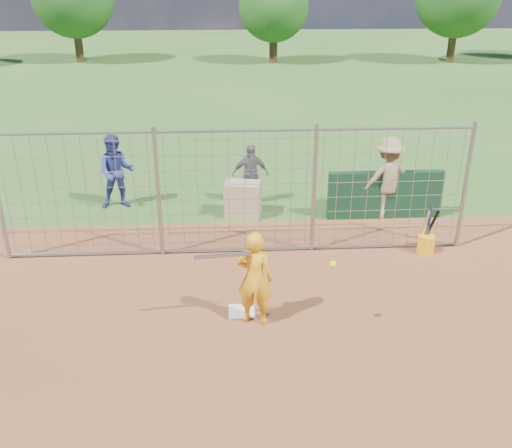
{
  "coord_description": "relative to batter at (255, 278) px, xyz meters",
  "views": [
    {
      "loc": [
        -0.25,
        -8.28,
        5.19
      ],
      "look_at": [
        0.3,
        0.8,
        1.15
      ],
      "focal_mm": 40.0,
      "sensor_mm": 36.0,
      "label": 1
    }
  ],
  "objects": [
    {
      "name": "home_plate",
      "position": [
        -0.2,
        0.3,
        -0.79
      ],
      "size": [
        0.43,
        0.43,
        0.02
      ],
      "primitive_type": "cube",
      "color": "silver",
      "rests_on": "ground"
    },
    {
      "name": "infield_dirt",
      "position": [
        -0.2,
        -2.5,
        -0.79
      ],
      "size": [
        18.0,
        18.0,
        0.0
      ],
      "primitive_type": "plane",
      "color": "brown",
      "rests_on": "ground"
    },
    {
      "name": "bucket_with_bats",
      "position": [
        3.57,
        2.26,
        -0.55
      ],
      "size": [
        0.34,
        0.4,
        0.98
      ],
      "color": "#FFB00D",
      "rests_on": "ground"
    },
    {
      "name": "bystander_a",
      "position": [
        -2.95,
        5.1,
        0.09
      ],
      "size": [
        0.93,
        0.76,
        1.77
      ],
      "primitive_type": "imported",
      "rotation": [
        0.0,
        0.0,
        0.11
      ],
      "color": "navy",
      "rests_on": "ground"
    },
    {
      "name": "ground",
      "position": [
        -0.2,
        0.5,
        -0.8
      ],
      "size": [
        100.0,
        100.0,
        0.0
      ],
      "primitive_type": "plane",
      "color": "#2D591E",
      "rests_on": "ground"
    },
    {
      "name": "equipment_in_play",
      "position": [
        -0.1,
        -0.23,
        0.49
      ],
      "size": [
        2.1,
        0.42,
        0.13
      ],
      "color": "silver",
      "rests_on": "ground"
    },
    {
      "name": "equipment_bin",
      "position": [
        -0.02,
        4.41,
        -0.4
      ],
      "size": [
        0.89,
        0.69,
        0.8
      ],
      "primitive_type": "cube",
      "rotation": [
        0.0,
        0.0,
        -0.19
      ],
      "color": "tan",
      "rests_on": "ground"
    },
    {
      "name": "backstop_fence",
      "position": [
        -0.2,
        2.5,
        0.46
      ],
      "size": [
        9.08,
        0.08,
        2.6
      ],
      "color": "gray",
      "rests_on": "ground"
    },
    {
      "name": "bystander_c",
      "position": [
        3.23,
        4.14,
        0.14
      ],
      "size": [
        1.32,
        0.91,
        1.88
      ],
      "primitive_type": "imported",
      "rotation": [
        0.0,
        0.0,
        3.33
      ],
      "color": "#907C4E",
      "rests_on": "ground"
    },
    {
      "name": "bystander_b",
      "position": [
        0.19,
        5.12,
        -0.05
      ],
      "size": [
        0.92,
        0.47,
        1.5
      ],
      "primitive_type": "imported",
      "rotation": [
        0.0,
        0.0,
        0.12
      ],
      "color": "#5B5A60",
      "rests_on": "ground"
    },
    {
      "name": "batter",
      "position": [
        0.0,
        0.0,
        0.0
      ],
      "size": [
        0.67,
        0.54,
        1.6
      ],
      "primitive_type": "imported",
      "rotation": [
        0.0,
        0.0,
        2.85
      ],
      "color": "#F2A415",
      "rests_on": "ground"
    },
    {
      "name": "dugout_wall",
      "position": [
        3.2,
        4.1,
        -0.25
      ],
      "size": [
        2.6,
        0.2,
        1.1
      ],
      "primitive_type": "cube",
      "color": "#11381E",
      "rests_on": "ground"
    }
  ]
}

